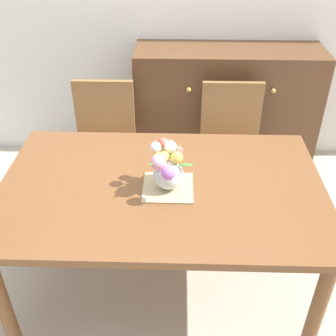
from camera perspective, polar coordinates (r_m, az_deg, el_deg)
ground_plane at (r=2.56m, az=-0.75°, el=-15.90°), size 12.00×12.00×0.00m
dining_table at (r=2.09m, az=-0.89°, el=-4.20°), size 1.62×1.03×0.75m
chair_left at (r=2.93m, az=-8.89°, el=4.25°), size 0.42×0.42×0.90m
chair_right at (r=2.91m, az=8.72°, el=3.98°), size 0.42×0.42×0.90m
dresser at (r=3.33m, az=7.93°, el=7.86°), size 1.40×0.47×1.00m
placemat at (r=2.02m, az=0.00°, el=-2.72°), size 0.25×0.25×0.01m
flower_vase at (r=1.95m, az=-0.12°, el=-0.06°), size 0.22×0.25×0.23m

